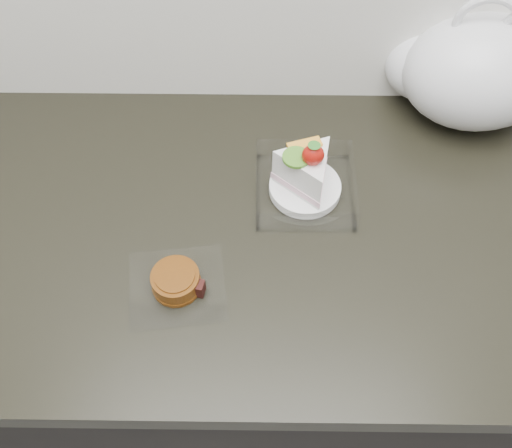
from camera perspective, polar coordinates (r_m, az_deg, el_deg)
counter at (r=1.33m, az=0.27°, el=-11.14°), size 2.04×0.64×0.90m
cake_tray at (r=0.95m, az=5.00°, el=4.45°), size 0.17×0.17×0.13m
mooncake_wrap at (r=0.87m, az=-7.91°, el=-5.78°), size 0.16×0.16×0.03m
plastic_bag at (r=1.11m, az=20.54°, el=14.21°), size 0.34×0.29×0.25m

